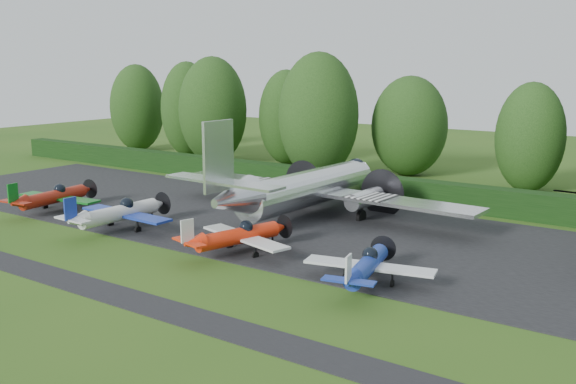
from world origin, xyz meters
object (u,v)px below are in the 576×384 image
Objects in this scene: transport_plane at (306,188)px; light_plane_red at (54,197)px; light_plane_blue at (367,265)px; light_plane_white at (120,213)px; light_plane_orange at (238,236)px.

transport_plane is 18.91m from light_plane_red.
light_plane_red is 26.96m from light_plane_blue.
light_plane_white reaches higher than light_plane_blue.
light_plane_red is at bearing 162.38° from light_plane_orange.
light_plane_orange is 1.04× the size of light_plane_blue.
light_plane_orange is (18.22, -0.68, -0.05)m from light_plane_red.
transport_plane is at bearing 48.17° from light_plane_white.
light_plane_orange is at bearing -83.05° from transport_plane.
light_plane_white is 1.14× the size of light_plane_blue.
transport_plane is 3.54× the size of light_plane_blue.
light_plane_white is 1.09× the size of light_plane_orange.
transport_plane is at bearing 147.72° from light_plane_blue.
transport_plane reaches higher than light_plane_orange.
transport_plane reaches higher than light_plane_blue.
light_plane_orange is 8.73m from light_plane_blue.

